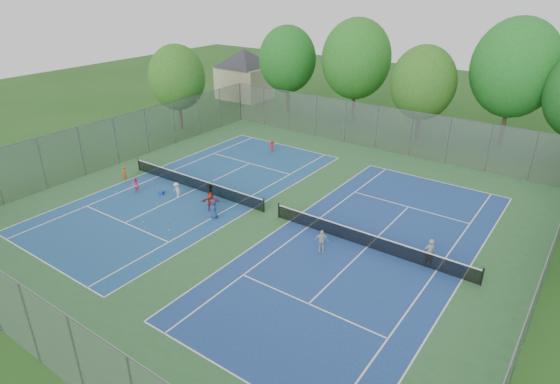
# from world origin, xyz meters

# --- Properties ---
(ground) EXTENTS (120.00, 120.00, 0.00)m
(ground) POSITION_xyz_m (0.00, 0.00, 0.00)
(ground) COLOR #204D18
(ground) RESTS_ON ground
(court_pad) EXTENTS (32.00, 32.00, 0.01)m
(court_pad) POSITION_xyz_m (0.00, 0.00, 0.01)
(court_pad) COLOR #2D6032
(court_pad) RESTS_ON ground
(court_left) EXTENTS (10.97, 23.77, 0.01)m
(court_left) POSITION_xyz_m (-7.00, 0.00, 0.02)
(court_left) COLOR navy
(court_left) RESTS_ON court_pad
(court_right) EXTENTS (10.97, 23.77, 0.01)m
(court_right) POSITION_xyz_m (7.00, 0.00, 0.02)
(court_right) COLOR navy
(court_right) RESTS_ON court_pad
(net_left) EXTENTS (12.87, 0.10, 0.91)m
(net_left) POSITION_xyz_m (-7.00, 0.00, 0.46)
(net_left) COLOR black
(net_left) RESTS_ON ground
(net_right) EXTENTS (12.87, 0.10, 0.91)m
(net_right) POSITION_xyz_m (7.00, 0.00, 0.46)
(net_right) COLOR black
(net_right) RESTS_ON ground
(fence_north) EXTENTS (32.00, 0.10, 4.00)m
(fence_north) POSITION_xyz_m (0.00, 16.00, 2.00)
(fence_north) COLOR gray
(fence_north) RESTS_ON ground
(fence_south) EXTENTS (32.00, 0.10, 4.00)m
(fence_south) POSITION_xyz_m (0.00, -16.00, 2.00)
(fence_south) COLOR gray
(fence_south) RESTS_ON ground
(fence_west) EXTENTS (0.10, 32.00, 4.00)m
(fence_west) POSITION_xyz_m (-16.00, 0.00, 2.00)
(fence_west) COLOR gray
(fence_west) RESTS_ON ground
(fence_east) EXTENTS (0.10, 32.00, 4.00)m
(fence_east) POSITION_xyz_m (16.00, 0.00, 2.00)
(fence_east) COLOR gray
(fence_east) RESTS_ON ground
(house) EXTENTS (11.03, 11.03, 7.30)m
(house) POSITION_xyz_m (-22.00, 24.00, 4.21)
(house) COLOR #B7A88C
(house) RESTS_ON ground
(tree_nw) EXTENTS (6.40, 6.40, 9.58)m
(tree_nw) POSITION_xyz_m (-14.00, 22.00, 5.89)
(tree_nw) COLOR #443326
(tree_nw) RESTS_ON ground
(tree_nl) EXTENTS (7.20, 7.20, 10.69)m
(tree_nl) POSITION_xyz_m (-6.00, 23.00, 6.54)
(tree_nl) COLOR #443326
(tree_nl) RESTS_ON ground
(tree_nc) EXTENTS (6.00, 6.00, 8.85)m
(tree_nc) POSITION_xyz_m (2.00, 21.00, 5.39)
(tree_nc) COLOR #443326
(tree_nc) RESTS_ON ground
(tree_nr) EXTENTS (7.60, 7.60, 11.42)m
(tree_nr) POSITION_xyz_m (9.00, 24.00, 7.04)
(tree_nr) COLOR #443326
(tree_nr) RESTS_ON ground
(tree_side_w) EXTENTS (5.60, 5.60, 8.47)m
(tree_side_w) POSITION_xyz_m (-19.00, 10.00, 5.24)
(tree_side_w) COLOR #443326
(tree_side_w) RESTS_ON ground
(ball_crate) EXTENTS (0.41, 0.41, 0.27)m
(ball_crate) POSITION_xyz_m (-8.37, -2.11, 0.14)
(ball_crate) COLOR #1735AF
(ball_crate) RESTS_ON ground
(ball_hopper) EXTENTS (0.35, 0.35, 0.55)m
(ball_hopper) POSITION_xyz_m (-6.28, 0.82, 0.27)
(ball_hopper) COLOR #227E30
(ball_hopper) RESTS_ON ground
(student_a) EXTENTS (0.49, 0.36, 1.24)m
(student_a) POSITION_xyz_m (-12.46, -2.13, 0.62)
(student_a) COLOR #BF5112
(student_a) RESTS_ON ground
(student_b) EXTENTS (0.59, 0.47, 1.20)m
(student_b) POSITION_xyz_m (-10.08, -2.96, 0.60)
(student_b) COLOR #DE5694
(student_b) RESTS_ON ground
(student_c) EXTENTS (0.82, 0.59, 1.14)m
(student_c) POSITION_xyz_m (-7.10, -1.74, 0.57)
(student_c) COLOR beige
(student_c) RESTS_ON ground
(student_d) EXTENTS (0.87, 0.71, 1.39)m
(student_d) POSITION_xyz_m (-4.47, -1.01, 0.69)
(student_d) COLOR black
(student_d) RESTS_ON ground
(student_e) EXTENTS (0.69, 0.48, 1.33)m
(student_e) POSITION_xyz_m (-2.81, -2.52, 0.66)
(student_e) COLOR navy
(student_e) RESTS_ON ground
(student_f) EXTENTS (1.25, 1.03, 1.34)m
(student_f) POSITION_xyz_m (-3.72, -1.83, 0.67)
(student_f) COLOR #A52517
(student_f) RESTS_ON ground
(child_far_baseline) EXTENTS (0.72, 0.45, 1.07)m
(child_far_baseline) POSITION_xyz_m (-7.19, 9.83, 0.54)
(child_far_baseline) COLOR #B31F19
(child_far_baseline) RESTS_ON ground
(instructor) EXTENTS (0.71, 0.70, 1.65)m
(instructor) POSITION_xyz_m (10.53, 0.25, 0.83)
(instructor) COLOR gray
(instructor) RESTS_ON ground
(teen_court_b) EXTENTS (0.87, 0.66, 1.37)m
(teen_court_b) POSITION_xyz_m (5.00, -1.91, 0.69)
(teen_court_b) COLOR beige
(teen_court_b) RESTS_ON ground
(tennis_ball_0) EXTENTS (0.07, 0.07, 0.07)m
(tennis_ball_0) POSITION_xyz_m (-7.06, -3.58, 0.03)
(tennis_ball_0) COLOR #CFD732
(tennis_ball_0) RESTS_ON ground
(tennis_ball_1) EXTENTS (0.07, 0.07, 0.07)m
(tennis_ball_1) POSITION_xyz_m (-2.50, -5.61, 0.03)
(tennis_ball_1) COLOR #C1D331
(tennis_ball_1) RESTS_ON ground
(tennis_ball_2) EXTENTS (0.07, 0.07, 0.07)m
(tennis_ball_2) POSITION_xyz_m (-7.47, -3.26, 0.03)
(tennis_ball_2) COLOR yellow
(tennis_ball_2) RESTS_ON ground
(tennis_ball_3) EXTENTS (0.07, 0.07, 0.07)m
(tennis_ball_3) POSITION_xyz_m (-2.80, -3.90, 0.03)
(tennis_ball_3) COLOR #CDEF37
(tennis_ball_3) RESTS_ON ground
(tennis_ball_4) EXTENTS (0.07, 0.07, 0.07)m
(tennis_ball_4) POSITION_xyz_m (-9.27, -1.66, 0.03)
(tennis_ball_4) COLOR #D2E735
(tennis_ball_4) RESTS_ON ground
(tennis_ball_5) EXTENTS (0.07, 0.07, 0.07)m
(tennis_ball_5) POSITION_xyz_m (-3.92, -5.44, 0.03)
(tennis_ball_5) COLOR #E7F138
(tennis_ball_5) RESTS_ON ground
(tennis_ball_6) EXTENTS (0.07, 0.07, 0.07)m
(tennis_ball_6) POSITION_xyz_m (-4.21, -4.58, 0.03)
(tennis_ball_6) COLOR gold
(tennis_ball_6) RESTS_ON ground
(tennis_ball_7) EXTENTS (0.07, 0.07, 0.07)m
(tennis_ball_7) POSITION_xyz_m (-11.32, -3.78, 0.03)
(tennis_ball_7) COLOR yellow
(tennis_ball_7) RESTS_ON ground
(tennis_ball_8) EXTENTS (0.07, 0.07, 0.07)m
(tennis_ball_8) POSITION_xyz_m (-6.09, -5.65, 0.03)
(tennis_ball_8) COLOR #D1E334
(tennis_ball_8) RESTS_ON ground
(tennis_ball_9) EXTENTS (0.07, 0.07, 0.07)m
(tennis_ball_9) POSITION_xyz_m (-10.23, -6.17, 0.03)
(tennis_ball_9) COLOR yellow
(tennis_ball_9) RESTS_ON ground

